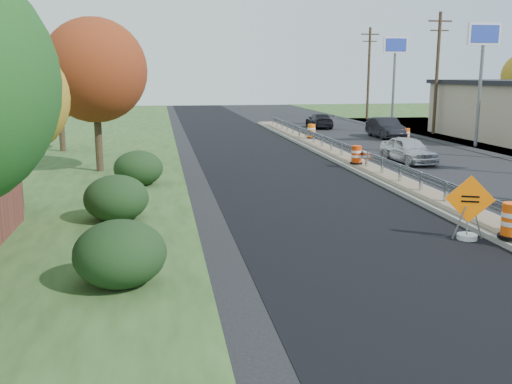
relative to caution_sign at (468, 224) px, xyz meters
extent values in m
plane|color=black|center=(1.36, 3.92, -0.48)|extent=(140.00, 140.00, 0.00)
cube|color=black|center=(-3.04, 13.92, -0.48)|extent=(7.20, 120.00, 0.01)
cube|color=gray|center=(1.36, 11.92, -0.39)|extent=(1.60, 55.00, 0.18)
cube|color=brown|center=(1.36, 11.92, -0.28)|extent=(1.25, 55.00, 0.05)
cube|color=silver|center=(1.36, 1.92, 0.10)|extent=(0.10, 0.15, 0.70)
cube|color=silver|center=(1.36, 3.92, 0.10)|extent=(0.10, 0.15, 0.70)
cube|color=silver|center=(1.36, 5.92, 0.10)|extent=(0.10, 0.15, 0.70)
cube|color=silver|center=(1.36, 7.92, 0.10)|extent=(0.10, 0.15, 0.70)
cube|color=silver|center=(1.36, 9.92, 0.10)|extent=(0.10, 0.15, 0.70)
cube|color=silver|center=(1.36, 11.92, 0.10)|extent=(0.10, 0.15, 0.70)
cube|color=silver|center=(1.36, 13.92, 0.10)|extent=(0.10, 0.15, 0.70)
cube|color=silver|center=(1.36, 15.92, 0.10)|extent=(0.10, 0.15, 0.70)
cube|color=silver|center=(1.36, 17.92, 0.10)|extent=(0.10, 0.15, 0.70)
cube|color=silver|center=(1.36, 19.92, 0.10)|extent=(0.10, 0.15, 0.70)
cube|color=silver|center=(1.36, 21.92, 0.10)|extent=(0.10, 0.15, 0.70)
cube|color=silver|center=(1.36, 23.92, 0.10)|extent=(0.10, 0.15, 0.70)
cube|color=silver|center=(1.36, 25.92, 0.10)|extent=(0.10, 0.15, 0.70)
cube|color=silver|center=(1.36, 27.92, 0.10)|extent=(0.10, 0.15, 0.70)
cube|color=silver|center=(1.36, 29.92, 0.10)|extent=(0.10, 0.15, 0.70)
cube|color=silver|center=(1.36, 31.92, 0.10)|extent=(0.10, 0.15, 0.70)
cube|color=silver|center=(1.36, 33.92, 0.10)|extent=(0.10, 0.15, 0.70)
cube|color=silver|center=(1.36, 35.92, 0.10)|extent=(0.10, 0.15, 0.70)
cube|color=silver|center=(1.36, 12.92, 0.30)|extent=(0.04, 46.00, 0.34)
cube|color=silver|center=(1.36, 12.92, 0.22)|extent=(0.06, 46.00, 0.03)
cube|color=silver|center=(1.36, 12.92, 0.38)|extent=(0.06, 46.00, 0.03)
cube|color=black|center=(13.41, 23.92, 1.12)|extent=(0.08, 7.20, 2.20)
cylinder|color=slate|center=(11.86, 19.92, 2.92)|extent=(0.22, 0.22, 6.80)
cube|color=white|center=(11.86, 19.92, 6.72)|extent=(2.20, 0.25, 1.40)
cube|color=#263FB2|center=(11.86, 19.92, 6.72)|extent=(1.90, 0.30, 1.10)
cylinder|color=slate|center=(11.86, 33.92, 2.92)|extent=(0.22, 0.22, 6.80)
cube|color=white|center=(11.86, 33.92, 6.72)|extent=(2.20, 0.25, 1.40)
cube|color=#263FB2|center=(11.86, 33.92, 6.72)|extent=(1.90, 0.30, 1.10)
cylinder|color=#473523|center=(12.86, 27.92, 4.22)|extent=(0.26, 0.26, 9.40)
cube|color=#473523|center=(12.86, 27.92, 8.22)|extent=(1.90, 0.12, 0.12)
cube|color=#473523|center=(12.86, 27.92, 7.52)|extent=(1.50, 0.10, 0.10)
cylinder|color=#473523|center=(12.86, 42.92, 4.22)|extent=(0.26, 0.26, 9.40)
cube|color=#473523|center=(12.86, 42.92, 8.22)|extent=(1.90, 0.12, 0.12)
cube|color=#473523|center=(12.86, 42.92, 7.52)|extent=(1.50, 0.10, 0.10)
ellipsoid|color=black|center=(-9.64, -2.08, 0.28)|extent=(2.09, 2.09, 1.52)
ellipsoid|color=black|center=(-10.14, 3.92, 0.28)|extent=(2.09, 2.09, 1.52)
ellipsoid|color=black|center=(-9.64, 9.92, 0.28)|extent=(2.09, 2.09, 1.52)
cylinder|color=#473523|center=(-13.64, 5.92, 0.84)|extent=(0.36, 0.36, 2.64)
sphere|color=#AA7524|center=(-13.64, 5.92, 3.42)|extent=(3.96, 3.96, 3.96)
cylinder|color=#473523|center=(-11.64, 13.92, 1.17)|extent=(0.36, 0.36, 3.30)
sphere|color=brown|center=(-11.64, 13.92, 4.39)|extent=(4.95, 4.95, 4.95)
cylinder|color=#473523|center=(-14.64, 21.92, 0.95)|extent=(0.36, 0.36, 2.86)
sphere|color=#184A19|center=(-14.64, 21.92, 3.74)|extent=(4.29, 4.29, 4.29)
cylinder|color=white|center=(0.00, 0.00, -0.40)|extent=(0.57, 0.57, 0.16)
cube|color=slate|center=(-0.29, 0.00, 0.03)|extent=(0.33, 0.17, 0.99)
cube|color=slate|center=(0.29, 0.00, 0.03)|extent=(0.33, 0.17, 0.99)
cube|color=slate|center=(0.00, 0.05, 0.03)|extent=(0.14, 0.25, 1.01)
cube|color=orange|center=(0.00, 0.00, 0.72)|extent=(1.28, 0.56, 1.37)
cube|color=black|center=(0.00, -0.02, 0.80)|extent=(0.46, 0.20, 0.05)
cube|color=black|center=(0.00, -0.02, 0.65)|extent=(0.46, 0.20, 0.05)
cylinder|color=black|center=(0.84, -0.77, -0.21)|extent=(0.68, 0.68, 0.09)
cylinder|color=#FF530A|center=(0.84, -0.77, 0.27)|extent=(0.54, 0.54, 0.95)
cylinder|color=white|center=(0.84, -0.77, 0.42)|extent=(0.56, 0.56, 0.12)
cylinder|color=white|center=(0.84, -0.77, 0.18)|extent=(0.56, 0.56, 0.12)
cylinder|color=black|center=(1.10, 12.74, -0.21)|extent=(0.63, 0.63, 0.08)
cylinder|color=red|center=(1.10, 12.74, 0.23)|extent=(0.51, 0.51, 0.89)
cylinder|color=white|center=(1.10, 12.74, 0.38)|extent=(0.52, 0.52, 0.12)
cylinder|color=white|center=(1.10, 12.74, 0.15)|extent=(0.52, 0.52, 0.12)
cylinder|color=black|center=(1.91, 24.54, -0.21)|extent=(0.68, 0.68, 0.09)
cylinder|color=orange|center=(1.91, 24.54, 0.27)|extent=(0.55, 0.55, 0.96)
cylinder|color=white|center=(1.91, 24.54, 0.43)|extent=(0.56, 0.56, 0.13)
cylinder|color=white|center=(1.91, 24.54, 0.18)|extent=(0.56, 0.56, 0.13)
cylinder|color=black|center=(8.77, 23.91, -0.44)|extent=(0.60, 0.60, 0.08)
cylinder|color=#F34D0A|center=(8.77, 23.91, -0.02)|extent=(0.48, 0.48, 0.85)
cylinder|color=white|center=(8.77, 23.91, 0.12)|extent=(0.50, 0.50, 0.11)
cylinder|color=white|center=(8.77, 23.91, -0.10)|extent=(0.50, 0.50, 0.11)
cylinder|color=black|center=(10.56, 33.90, -0.44)|extent=(0.56, 0.56, 0.07)
cylinder|color=orange|center=(10.56, 33.90, -0.05)|extent=(0.45, 0.45, 0.78)
cylinder|color=white|center=(10.56, 33.90, 0.08)|extent=(0.46, 0.46, 0.10)
cylinder|color=white|center=(10.56, 33.90, -0.13)|extent=(0.46, 0.46, 0.10)
imported|color=silver|center=(4.52, 14.13, 0.22)|extent=(2.05, 4.24, 1.40)
imported|color=black|center=(8.00, 25.89, 0.28)|extent=(1.71, 4.66, 1.52)
imported|color=black|center=(5.33, 34.58, 0.17)|extent=(2.07, 4.57, 1.30)
camera|label=1|loc=(-8.65, -14.64, 4.21)|focal=40.00mm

